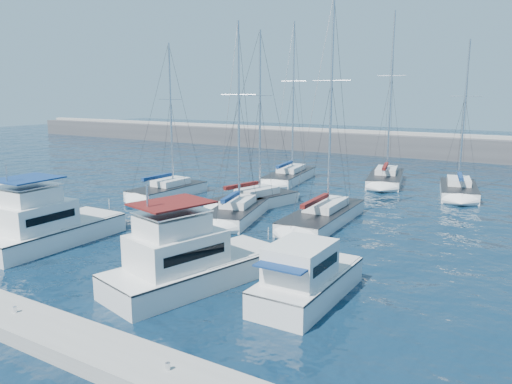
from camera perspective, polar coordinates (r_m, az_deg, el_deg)
The scene contains 16 objects.
ground at distance 29.64m, azimuth -7.52°, elevation -6.86°, with size 220.00×220.00×0.00m, color black.
breakwater at distance 76.34m, azimuth 17.88°, elevation 4.71°, with size 160.00×6.00×4.45m.
dock at distance 22.70m, azimuth -25.74°, elevation -12.98°, with size 40.00×2.20×0.60m, color gray.
dock_cleat_centre at distance 22.54m, azimuth -25.83°, elevation -11.99°, with size 0.16×0.16×0.25m, color silver.
dock_cleat_near_stbd at distance 16.91m, azimuth -10.05°, elevation -19.02°, with size 0.16×0.16×0.25m, color silver.
motor_yacht_port_outer at distance 39.14m, azimuth -26.34°, elevation -2.03°, with size 4.85×7.65×3.20m.
motor_yacht_port_inner at distance 33.14m, azimuth -23.06°, elevation -3.69°, with size 4.13×8.96×4.69m.
motor_yacht_stbd_inner at distance 24.38m, azimuth -7.65°, elevation -8.12°, with size 5.55×9.63×4.69m.
motor_yacht_stbd_outer at distance 22.77m, azimuth 5.69°, elevation -10.02°, with size 2.85×6.74×3.20m.
sailboat_mid_a at distance 45.38m, azimuth -10.04°, elevation 0.15°, with size 3.34×7.66×13.69m.
sailboat_mid_b at distance 40.61m, azimuth -0.31°, elevation -0.99°, with size 4.88×8.33×14.28m.
sailboat_mid_c at distance 36.66m, azimuth -2.26°, elevation -2.34°, with size 4.78×7.85×14.43m.
sailboat_mid_d at distance 35.95m, azimuth 7.68°, elevation -2.73°, with size 3.66×9.90×16.03m.
sailboat_back_a at distance 52.51m, azimuth 3.84°, elevation 1.84°, with size 4.43×9.62×16.54m.
sailboat_back_b at distance 52.91m, azimuth 14.60°, elevation 1.58°, with size 5.11×9.59×17.39m.
sailboat_back_c at distance 48.69m, azimuth 22.12°, elevation 0.24°, with size 4.69×8.43×14.08m.
Camera 1 is at (17.88, -21.76, 9.24)m, focal length 35.00 mm.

